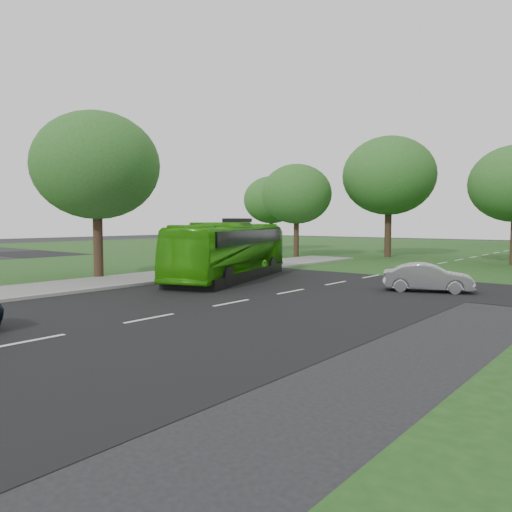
# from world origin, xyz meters

# --- Properties ---
(ground) EXTENTS (160.00, 160.00, 0.00)m
(ground) POSITION_xyz_m (0.00, 0.00, 0.00)
(ground) COLOR black
(ground) RESTS_ON ground
(street_surfaces) EXTENTS (120.00, 120.00, 0.15)m
(street_surfaces) POSITION_xyz_m (-0.38, 22.75, 0.03)
(street_surfaces) COLOR black
(street_surfaces) RESTS_ON ground
(tree_park_a) EXTENTS (6.17, 6.17, 8.20)m
(tree_park_a) POSITION_xyz_m (-12.24, 24.18, 5.57)
(tree_park_a) COLOR black
(tree_park_a) RESTS_ON ground
(tree_park_b) EXTENTS (8.11, 8.11, 10.63)m
(tree_park_b) POSITION_xyz_m (-5.99, 29.40, 7.17)
(tree_park_b) COLOR black
(tree_park_b) RESTS_ON ground
(tree_park_f) EXTENTS (6.06, 6.06, 8.09)m
(tree_park_f) POSITION_xyz_m (-20.50, 31.32, 5.50)
(tree_park_f) COLOR black
(tree_park_f) RESTS_ON ground
(tree_side_near) EXTENTS (6.87, 6.87, 9.14)m
(tree_side_near) POSITION_xyz_m (-11.22, 3.49, 6.20)
(tree_side_near) COLOR black
(tree_side_near) RESTS_ON ground
(bus) EXTENTS (6.12, 11.47, 3.13)m
(bus) POSITION_xyz_m (-5.50, 7.97, 1.56)
(bus) COLOR #2D930B
(bus) RESTS_ON ground
(sedan) EXTENTS (4.12, 2.74, 1.28)m
(sedan) POSITION_xyz_m (4.74, 10.00, 0.64)
(sedan) COLOR #99999D
(sedan) RESTS_ON ground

